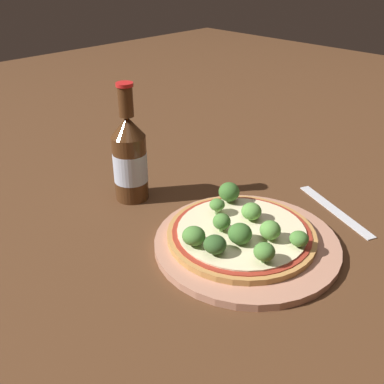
# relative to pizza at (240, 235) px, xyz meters

# --- Properties ---
(ground_plane) EXTENTS (3.00, 3.00, 0.00)m
(ground_plane) POSITION_rel_pizza_xyz_m (0.00, -0.01, -0.02)
(ground_plane) COLOR #4C2D19
(plate) EXTENTS (0.29, 0.29, 0.01)m
(plate) POSITION_rel_pizza_xyz_m (0.00, -0.01, -0.01)
(plate) COLOR tan
(plate) RESTS_ON ground_plane
(pizza) EXTENTS (0.23, 0.23, 0.01)m
(pizza) POSITION_rel_pizza_xyz_m (0.00, 0.00, 0.00)
(pizza) COLOR #B77F42
(pizza) RESTS_ON plate
(broccoli_floret_0) EXTENTS (0.03, 0.03, 0.03)m
(broccoli_floret_0) POSITION_rel_pizza_xyz_m (0.04, 0.01, 0.02)
(broccoli_floret_0) COLOR #6B8E51
(broccoli_floret_0) RESTS_ON pizza
(broccoli_floret_1) EXTENTS (0.03, 0.03, 0.03)m
(broccoli_floret_1) POSITION_rel_pizza_xyz_m (0.01, 0.06, 0.02)
(broccoli_floret_1) COLOR #6B8E51
(broccoli_floret_1) RESTS_ON pizza
(broccoli_floret_2) EXTENTS (0.03, 0.03, 0.03)m
(broccoli_floret_2) POSITION_rel_pizza_xyz_m (-0.02, 0.02, 0.02)
(broccoli_floret_2) COLOR #6B8E51
(broccoli_floret_2) RESTS_ON pizza
(broccoli_floret_3) EXTENTS (0.04, 0.04, 0.03)m
(broccoli_floret_3) POSITION_rel_pizza_xyz_m (-0.02, -0.02, 0.02)
(broccoli_floret_3) COLOR #6B8E51
(broccoli_floret_3) RESTS_ON pizza
(broccoli_floret_4) EXTENTS (0.03, 0.03, 0.03)m
(broccoli_floret_4) POSITION_rel_pizza_xyz_m (-0.07, -0.02, 0.02)
(broccoli_floret_4) COLOR #6B8E51
(broccoli_floret_4) RESTS_ON pizza
(broccoli_floret_5) EXTENTS (0.03, 0.03, 0.03)m
(broccoli_floret_5) POSITION_rel_pizza_xyz_m (-0.04, -0.07, 0.02)
(broccoli_floret_5) COLOR #6B8E51
(broccoli_floret_5) RESTS_ON pizza
(broccoli_floret_6) EXTENTS (0.03, 0.03, 0.02)m
(broccoli_floret_6) POSITION_rel_pizza_xyz_m (0.03, -0.09, 0.02)
(broccoli_floret_6) COLOR #6B8E51
(broccoli_floret_6) RESTS_ON pizza
(broccoli_floret_7) EXTENTS (0.03, 0.03, 0.03)m
(broccoli_floret_7) POSITION_rel_pizza_xyz_m (-0.08, 0.02, 0.02)
(broccoli_floret_7) COLOR #6B8E51
(broccoli_floret_7) RESTS_ON pizza
(broccoli_floret_8) EXTENTS (0.03, 0.03, 0.03)m
(broccoli_floret_8) POSITION_rel_pizza_xyz_m (0.01, -0.05, 0.02)
(broccoli_floret_8) COLOR #6B8E51
(broccoli_floret_8) RESTS_ON pizza
(broccoli_floret_9) EXTENTS (0.04, 0.04, 0.04)m
(broccoli_floret_9) POSITION_rel_pizza_xyz_m (0.06, 0.07, 0.03)
(broccoli_floret_9) COLOR #6B8E51
(broccoli_floret_9) RESTS_ON pizza
(beer_bottle) EXTENTS (0.06, 0.06, 0.22)m
(beer_bottle) POSITION_rel_pizza_xyz_m (-0.02, 0.24, 0.06)
(beer_bottle) COLOR #472814
(beer_bottle) RESTS_ON ground_plane
(fork) EXTENTS (0.09, 0.18, 0.00)m
(fork) POSITION_rel_pizza_xyz_m (0.20, -0.05, -0.02)
(fork) COLOR silver
(fork) RESTS_ON ground_plane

